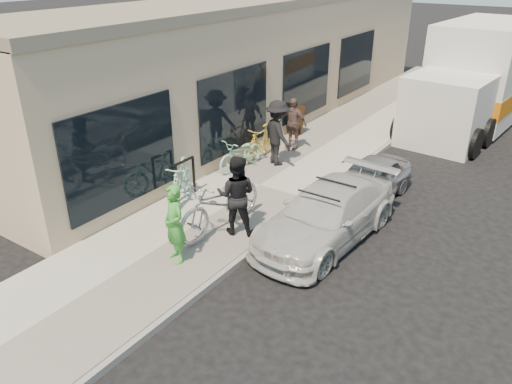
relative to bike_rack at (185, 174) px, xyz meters
The scene contains 17 objects.
ground 3.49m from the bike_rack, 25.16° to the right, with size 120.00×120.00×0.00m, color black.
sidewalk 2.00m from the bike_rack, 54.88° to the left, with size 3.00×34.00×0.15m, color #A5A294.
curb 3.13m from the bike_rack, 30.41° to the left, with size 0.12×34.00×0.13m, color gray.
storefront 7.02m from the bike_rack, 108.21° to the left, with size 3.60×20.00×4.22m.
bike_rack is the anchor object (origin of this frame).
sandwich_board 5.46m from the bike_rack, 92.55° to the left, with size 0.59×0.60×0.91m.
sedan_white 3.59m from the bike_rack, ahead, with size 1.92×4.09×1.20m.
sedan_silver 4.40m from the bike_rack, 35.97° to the left, with size 1.19×2.97×1.01m, color gray.
moving_truck 11.16m from the bike_rack, 68.15° to the left, with size 3.15×7.13×3.41m.
tandem_bike 1.85m from the bike_rack, 24.53° to the right, with size 0.83×2.39×1.25m, color silver.
woman_rider 2.78m from the bike_rack, 52.22° to the right, with size 0.57×0.37×1.56m, color green.
man_standing 2.13m from the bike_rack, 18.52° to the right, with size 0.83×0.64×1.70m, color black.
cruiser_bike_a 0.23m from the bike_rack, 77.06° to the right, with size 0.46×1.64×0.99m, color #93DBC1.
cruiser_bike_b 2.18m from the bike_rack, 88.26° to the left, with size 0.57×1.63×0.86m, color #93DBC1.
cruiser_bike_c 3.17m from the bike_rack, 89.32° to the left, with size 0.43×1.54×0.93m, color gold.
bystander_a 3.10m from the bike_rack, 76.92° to the left, with size 1.16×0.67×1.80m, color black.
bystander_b 4.34m from the bike_rack, 84.59° to the left, with size 0.90×0.38×1.54m, color brown.
Camera 1 is at (4.39, -6.55, 5.43)m, focal length 35.00 mm.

